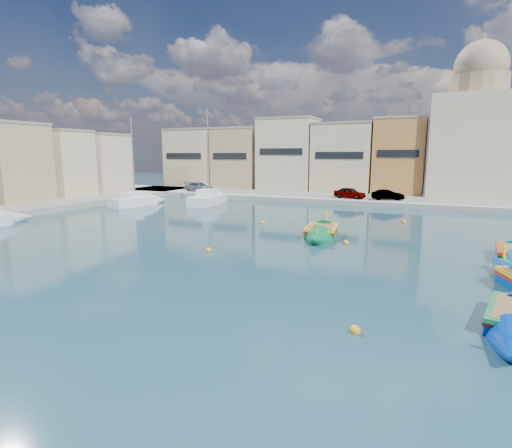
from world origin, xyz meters
The scene contains 10 objects.
ground centered at (0.00, 0.00, 0.00)m, with size 160.00×160.00×0.00m, color #15343F.
north_quay centered at (0.00, 32.00, 0.30)m, with size 80.00×8.00×0.60m, color gray.
west_quay centered at (-32.00, 8.00, 0.30)m, with size 8.00×56.00×0.60m, color gray.
north_townhouses centered at (6.68, 39.36, 5.00)m, with size 83.20×7.87×10.19m.
church_block centered at (10.00, 40.00, 8.41)m, with size 10.00×10.00×19.10m.
parked_cars centered at (-11.08, 30.50, 1.22)m, with size 29.10×2.49×1.27m.
luzzu_green centered at (-1.02, 10.67, 0.27)m, with size 3.06×8.10×2.49m.
yacht_north centered at (-18.02, 24.55, 0.46)m, with size 3.70×9.01×11.68m.
yacht_midnorth centered at (-24.26, 19.47, 0.41)m, with size 3.62×7.63×10.42m.
mooring_buoys centered at (1.57, 6.75, 0.08)m, with size 20.19×23.38×0.36m.
Camera 1 is at (6.21, -16.60, 5.80)m, focal length 28.00 mm.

